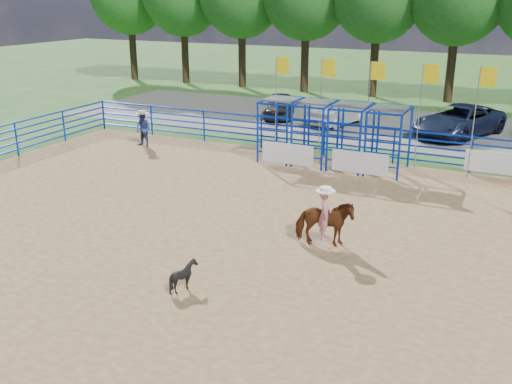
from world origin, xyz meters
TOP-DOWN VIEW (x-y plane):
  - ground at (0.00, 0.00)m, footprint 120.00×120.00m
  - arena_dirt at (0.00, 0.00)m, footprint 30.00×20.00m
  - gravel_strip at (0.00, 17.00)m, footprint 40.00×10.00m
  - horse_and_rider at (0.07, 1.02)m, footprint 1.75×1.17m
  - calf at (-2.09, -2.79)m, footprint 0.86×0.83m
  - spectator_cowboy at (-11.01, 7.94)m, footprint 0.82×0.67m
  - car_a at (-8.00, 16.81)m, footprint 2.74×4.17m
  - car_b at (-4.29, 16.34)m, footprint 2.52×4.28m
  - car_c at (1.80, 16.35)m, footprint 4.49×5.98m
  - perimeter_fence at (0.00, 0.00)m, footprint 30.10×20.10m
  - chute_assembly at (-1.90, 8.84)m, footprint 19.32×2.41m

SIDE VIEW (x-z plane):
  - ground at x=0.00m, z-range 0.00..0.00m
  - gravel_strip at x=0.00m, z-range 0.00..0.01m
  - arena_dirt at x=0.00m, z-range 0.00..0.02m
  - calf at x=-2.09m, z-range 0.02..0.75m
  - car_a at x=-8.00m, z-range 0.01..1.33m
  - car_b at x=-4.29m, z-range 0.01..1.34m
  - perimeter_fence at x=0.00m, z-range 0.00..1.50m
  - car_c at x=1.80m, z-range 0.01..1.52m
  - spectator_cowboy at x=-11.01m, z-range 0.03..1.67m
  - horse_and_rider at x=0.07m, z-range -0.36..2.06m
  - chute_assembly at x=-1.90m, z-range -0.84..3.36m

